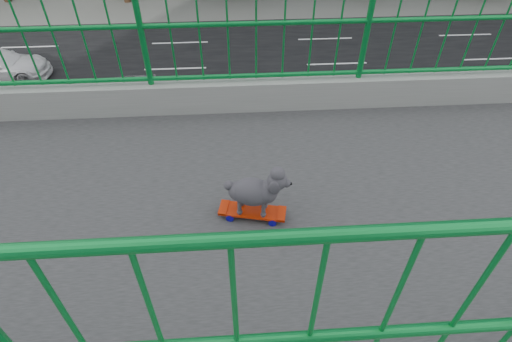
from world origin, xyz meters
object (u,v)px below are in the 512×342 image
at_px(poodle, 256,190).
at_px(car_1, 250,138).
at_px(skateboard, 252,212).
at_px(car_2, 144,96).

relative_size(poodle, car_1, 0.10).
distance_m(skateboard, car_2, 14.49).
bearing_deg(car_1, poodle, -2.47).
bearing_deg(poodle, skateboard, -90.00).
relative_size(car_1, car_2, 0.90).
height_order(skateboard, poodle, poodle).
xyz_separation_m(car_1, car_2, (-3.20, -4.16, -0.04)).
bearing_deg(car_1, skateboard, -2.62).
bearing_deg(skateboard, car_2, -151.28).
distance_m(car_1, car_2, 5.25).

